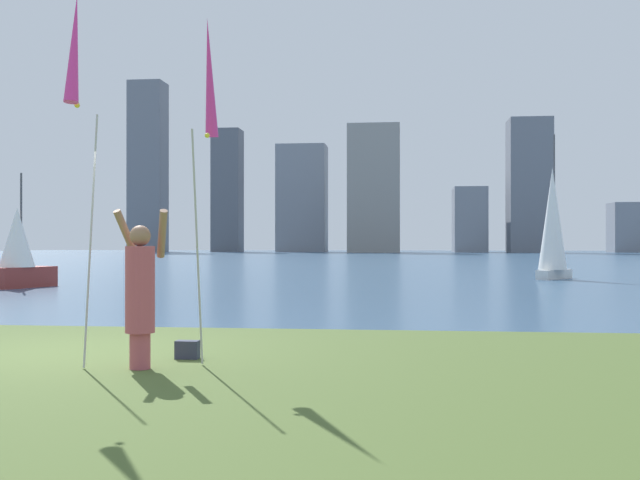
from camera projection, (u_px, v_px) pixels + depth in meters
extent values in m
cube|color=#335170|center=(358.00, 258.00, 70.86)|extent=(120.00, 117.07, 0.12)
cube|color=#232D14|center=(143.00, 328.00, 12.69)|extent=(120.00, 0.70, 0.02)
cylinder|color=#B24C59|center=(140.00, 351.00, 8.48)|extent=(0.23, 0.23, 0.41)
cylinder|color=#B24C59|center=(140.00, 289.00, 8.49)|extent=(0.33, 0.33, 0.98)
sphere|color=#936B51|center=(140.00, 236.00, 8.49)|extent=(0.24, 0.24, 0.24)
cylinder|color=#936B51|center=(126.00, 234.00, 8.65)|extent=(0.24, 0.38, 0.56)
cylinder|color=#936B51|center=(162.00, 234.00, 8.60)|extent=(0.24, 0.38, 0.56)
cylinder|color=#B2B2B7|center=(91.00, 238.00, 8.67)|extent=(0.02, 0.39, 2.93)
cone|color=#D83399|center=(74.00, 47.00, 8.24)|extent=(0.16, 0.31, 1.25)
sphere|color=yellow|center=(77.00, 105.00, 8.31)|extent=(0.06, 0.06, 0.06)
cylinder|color=#B2B2B7|center=(197.00, 249.00, 8.53)|extent=(0.02, 0.45, 2.68)
cone|color=#D83399|center=(210.00, 78.00, 9.07)|extent=(0.16, 0.38, 1.42)
sphere|color=yellow|center=(207.00, 135.00, 8.96)|extent=(0.06, 0.06, 0.06)
cube|color=#33384C|center=(187.00, 350.00, 9.23)|extent=(0.28, 0.16, 0.22)
cube|color=maroon|center=(21.00, 277.00, 23.75)|extent=(1.59, 2.37, 0.65)
cylinder|color=#47474C|center=(21.00, 220.00, 23.76)|extent=(0.07, 0.07, 2.98)
cone|color=white|center=(17.00, 237.00, 23.61)|extent=(1.38, 1.38, 1.87)
cube|color=silver|center=(554.00, 274.00, 29.10)|extent=(1.67, 2.04, 0.37)
cylinder|color=#47474C|center=(554.00, 202.00, 29.11)|extent=(0.06, 0.06, 5.25)
cone|color=white|center=(552.00, 219.00, 28.99)|extent=(1.50, 1.50, 3.95)
cube|color=slate|center=(148.00, 167.00, 112.34)|extent=(5.06, 4.29, 25.39)
cube|color=#565B66|center=(227.00, 191.00, 111.75)|extent=(4.15, 3.99, 18.21)
cube|color=gray|center=(302.00, 199.00, 111.47)|extent=(7.23, 5.32, 15.79)
cube|color=gray|center=(374.00, 189.00, 105.60)|extent=(7.19, 7.09, 17.74)
cube|color=gray|center=(469.00, 220.00, 107.23)|extent=(4.60, 6.92, 9.19)
cube|color=slate|center=(529.00, 186.00, 103.46)|extent=(5.70, 5.43, 18.37)
cube|color=gray|center=(631.00, 227.00, 106.39)|extent=(5.78, 4.85, 7.01)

